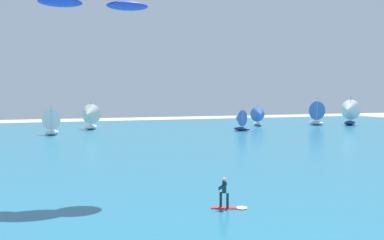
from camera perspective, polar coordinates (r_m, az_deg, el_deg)
ocean at (r=57.38m, az=-12.05°, el=-2.90°), size 160.00×90.00×0.10m
kitesurfer at (r=24.00m, az=4.68°, el=-10.00°), size 2.02×1.30×1.67m
kite at (r=28.65m, az=-12.61°, el=14.99°), size 6.83×2.62×1.02m
sailboat_trailing at (r=74.56m, az=6.22°, el=0.01°), size 3.12×3.49×3.91m
sailboat_anchored_offshore at (r=77.98m, az=-13.23°, el=0.44°), size 4.03×4.47×4.97m
sailboat_near_shore at (r=69.81m, az=-17.61°, el=-0.19°), size 3.55×3.91×4.35m
sailboat_far_left at (r=86.00m, az=8.70°, el=0.53°), size 3.13×3.66×4.21m
sailboat_mid_right at (r=91.76m, az=15.70°, el=0.93°), size 3.89×4.57×5.32m
sailboat_center_horizon at (r=92.29m, az=19.79°, el=0.98°), size 5.12×4.66×5.69m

